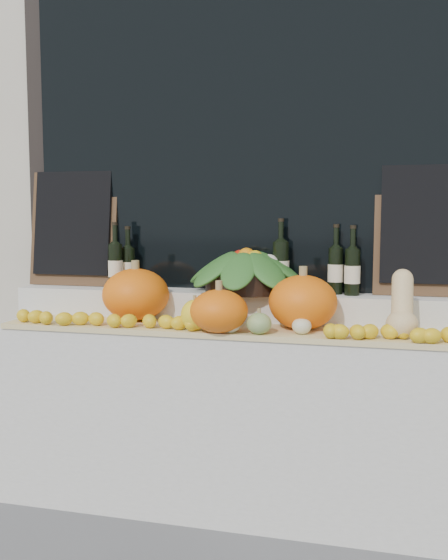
# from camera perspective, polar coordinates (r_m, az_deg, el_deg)

# --- Properties ---
(storefront_facade) EXTENTS (7.00, 0.94, 4.50)m
(storefront_facade) POSITION_cam_1_polar(r_m,az_deg,el_deg) (3.75, 3.19, 18.64)
(storefront_facade) COLOR beige
(storefront_facade) RESTS_ON ground
(display_sill) EXTENTS (2.30, 0.55, 0.88)m
(display_sill) POSITION_cam_1_polar(r_m,az_deg,el_deg) (3.11, 0.35, -12.41)
(display_sill) COLOR silver
(display_sill) RESTS_ON ground
(rear_tier) EXTENTS (2.30, 0.25, 0.16)m
(rear_tier) POSITION_cam_1_polar(r_m,az_deg,el_deg) (3.14, 1.02, -2.50)
(rear_tier) COLOR silver
(rear_tier) RESTS_ON display_sill
(straw_bedding) EXTENTS (2.10, 0.32, 0.02)m
(straw_bedding) POSITION_cam_1_polar(r_m,az_deg,el_deg) (2.88, -0.25, -4.60)
(straw_bedding) COLOR tan
(straw_bedding) RESTS_ON display_sill
(pumpkin_left) EXTENTS (0.40, 0.40, 0.26)m
(pumpkin_left) POSITION_cam_1_polar(r_m,az_deg,el_deg) (3.09, -8.07, -1.32)
(pumpkin_left) COLOR orange
(pumpkin_left) RESTS_ON straw_bedding
(pumpkin_right) EXTENTS (0.36, 0.36, 0.25)m
(pumpkin_right) POSITION_cam_1_polar(r_m,az_deg,el_deg) (2.84, 7.22, -2.02)
(pumpkin_right) COLOR orange
(pumpkin_right) RESTS_ON straw_bedding
(pumpkin_center) EXTENTS (0.32, 0.32, 0.19)m
(pumpkin_center) POSITION_cam_1_polar(r_m,az_deg,el_deg) (2.74, -0.46, -2.86)
(pumpkin_center) COLOR orange
(pumpkin_center) RESTS_ON straw_bedding
(butternut_squash) EXTENTS (0.13, 0.20, 0.29)m
(butternut_squash) POSITION_cam_1_polar(r_m,az_deg,el_deg) (2.75, 15.98, -2.43)
(butternut_squash) COLOR #E5C187
(butternut_squash) RESTS_ON straw_bedding
(decorative_gourds) EXTENTS (0.58, 0.14, 0.16)m
(decorative_gourds) POSITION_cam_1_polar(r_m,az_deg,el_deg) (2.77, -0.09, -3.65)
(decorative_gourds) COLOR #2D651E
(decorative_gourds) RESTS_ON straw_bedding
(lemon_heap) EXTENTS (2.20, 0.16, 0.06)m
(lemon_heap) POSITION_cam_1_polar(r_m,az_deg,el_deg) (2.77, -0.83, -4.10)
(lemon_heap) COLOR yellow
(lemon_heap) RESTS_ON straw_bedding
(produce_bowl) EXTENTS (0.63, 0.63, 0.23)m
(produce_bowl) POSITION_cam_1_polar(r_m,az_deg,el_deg) (3.09, 2.07, 0.87)
(produce_bowl) COLOR black
(produce_bowl) RESTS_ON rear_tier
(wine_bottle_far_left) EXTENTS (0.08, 0.08, 0.35)m
(wine_bottle_far_left) POSITION_cam_1_polar(r_m,az_deg,el_deg) (3.27, -9.89, 1.31)
(wine_bottle_far_left) COLOR black
(wine_bottle_far_left) RESTS_ON rear_tier
(wine_bottle_near_left) EXTENTS (0.08, 0.08, 0.32)m
(wine_bottle_near_left) POSITION_cam_1_polar(r_m,az_deg,el_deg) (3.31, -8.75, 1.18)
(wine_bottle_near_left) COLOR black
(wine_bottle_near_left) RESTS_ON rear_tier
(wine_bottle_tall) EXTENTS (0.08, 0.08, 0.37)m
(wine_bottle_tall) POSITION_cam_1_polar(r_m,az_deg,el_deg) (3.08, 5.21, 1.25)
(wine_bottle_tall) COLOR black
(wine_bottle_tall) RESTS_ON rear_tier
(wine_bottle_near_right) EXTENTS (0.08, 0.08, 0.34)m
(wine_bottle_near_right) POSITION_cam_1_polar(r_m,az_deg,el_deg) (3.06, 10.17, 0.92)
(wine_bottle_near_right) COLOR black
(wine_bottle_near_right) RESTS_ON rear_tier
(wine_bottle_far_right) EXTENTS (0.08, 0.08, 0.33)m
(wine_bottle_far_right) POSITION_cam_1_polar(r_m,az_deg,el_deg) (3.03, 11.65, 0.79)
(wine_bottle_far_right) COLOR black
(wine_bottle_far_right) RESTS_ON rear_tier
(chalkboard_left) EXTENTS (0.50, 0.11, 0.62)m
(chalkboard_left) POSITION_cam_1_polar(r_m,az_deg,el_deg) (3.49, -13.63, 4.82)
(chalkboard_left) COLOR #4C331E
(chalkboard_left) RESTS_ON rear_tier
(chalkboard_right) EXTENTS (0.50, 0.11, 0.62)m
(chalkboard_right) POSITION_cam_1_polar(r_m,az_deg,el_deg) (3.09, 18.22, 4.57)
(chalkboard_right) COLOR #4C331E
(chalkboard_right) RESTS_ON rear_tier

